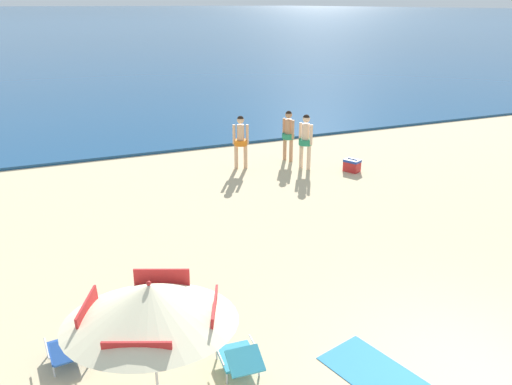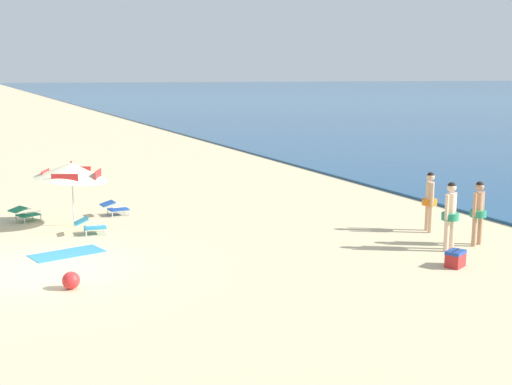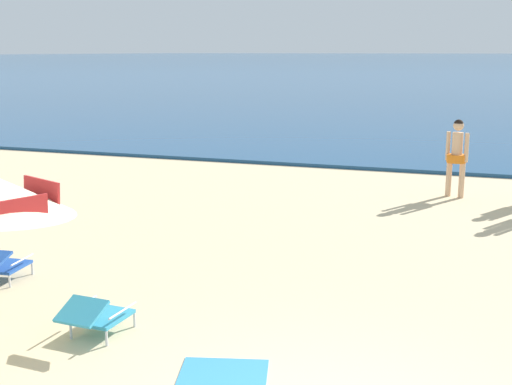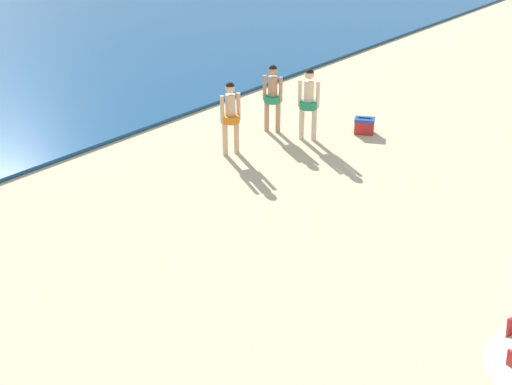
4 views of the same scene
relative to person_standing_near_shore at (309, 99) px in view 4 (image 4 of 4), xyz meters
name	(u,v)px [view 4 (image 4 of 4)]	position (x,y,z in m)	size (l,w,h in m)	color
person_standing_near_shore	(309,99)	(0.00, 0.00, 0.00)	(0.44, 0.50, 1.81)	beige
person_standing_beside	(230,113)	(-1.92, 0.85, -0.03)	(0.50, 0.43, 1.76)	#D8A87F
person_wading_in	(273,94)	(-0.11, 1.03, -0.04)	(0.43, 0.49, 1.74)	tan
cooler_box	(364,126)	(1.27, -0.85, -0.84)	(0.54, 0.60, 0.43)	red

